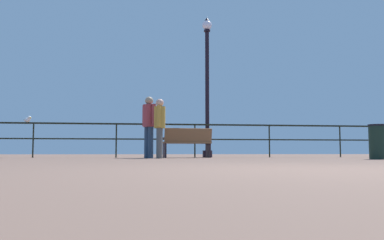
% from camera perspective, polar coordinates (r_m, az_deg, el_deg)
% --- Properties ---
extents(ground_plane, '(60.00, 60.00, 0.00)m').
position_cam_1_polar(ground_plane, '(3.82, 20.20, -6.80)').
color(ground_plane, brown).
extents(pier_railing, '(24.31, 0.05, 1.05)m').
position_cam_1_polar(pier_railing, '(12.40, 0.41, -1.78)').
color(pier_railing, black).
rests_on(pier_railing, ground_plane).
extents(bench_near_left, '(1.45, 0.76, 0.87)m').
position_cam_1_polar(bench_near_left, '(11.71, -0.67, -3.11)').
color(bench_near_left, brown).
rests_on(bench_near_left, ground_plane).
extents(lamppost_center, '(0.32, 0.32, 4.60)m').
position_cam_1_polar(lamppost_center, '(12.92, 2.20, 5.60)').
color(lamppost_center, black).
rests_on(lamppost_center, ground_plane).
extents(person_by_bench, '(0.36, 0.47, 1.71)m').
position_cam_1_polar(person_by_bench, '(11.05, -6.23, -0.39)').
color(person_by_bench, navy).
rests_on(person_by_bench, ground_plane).
extents(person_at_railing, '(0.30, 0.50, 1.58)m').
position_cam_1_polar(person_at_railing, '(10.51, -4.69, -0.59)').
color(person_at_railing, '#4E4F4F').
rests_on(person_at_railing, ground_plane).
extents(seagull_on_rail, '(0.30, 0.31, 0.18)m').
position_cam_1_polar(seagull_on_rail, '(12.70, -22.62, 0.08)').
color(seagull_on_rail, white).
rests_on(seagull_on_rail, pier_railing).
extents(trash_bin, '(0.40, 0.40, 0.81)m').
position_cam_1_polar(trash_bin, '(10.11, 25.20, -2.85)').
color(trash_bin, black).
rests_on(trash_bin, ground_plane).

